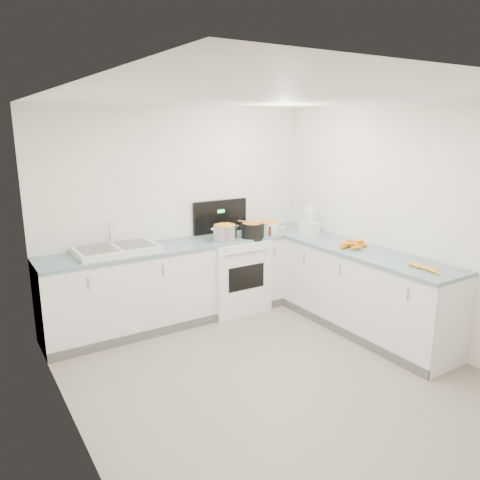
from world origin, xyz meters
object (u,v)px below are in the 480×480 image
stove (232,272)px  steel_pot (225,234)px  mixing_bowl (269,227)px  spice_jar (282,231)px  food_processor (310,222)px  extract_bottle (270,232)px  sink (117,249)px  black_pot (253,231)px

stove → steel_pot: 0.59m
stove → mixing_bowl: stove is taller
stove → spice_jar: size_ratio=16.42×
mixing_bowl → food_processor: food_processor is taller
extract_bottle → mixing_bowl: bearing=57.9°
steel_pot → spice_jar: 0.79m
stove → sink: stove is taller
stove → spice_jar: (0.60, -0.24, 0.51)m
extract_bottle → food_processor: bearing=-20.5°
extract_bottle → spice_jar: extract_bottle is taller
mixing_bowl → spice_jar: mixing_bowl is taller
black_pot → food_processor: 0.76m
stove → mixing_bowl: bearing=-3.4°
sink → spice_jar: (2.05, -0.26, 0.00)m
black_pot → extract_bottle: size_ratio=2.91×
black_pot → food_processor: food_processor is taller
steel_pot → food_processor: food_processor is taller
steel_pot → mixing_bowl: bearing=7.8°
food_processor → spice_jar: bearing=155.5°
sink → extract_bottle: bearing=-6.7°
black_pot → mixing_bowl: size_ratio=1.01×
sink → mixing_bowl: (1.99, -0.05, 0.03)m
mixing_bowl → spice_jar: (0.06, -0.21, -0.02)m
food_processor → sink: bearing=170.3°
mixing_bowl → food_processor: bearing=-43.1°
stove → sink: size_ratio=1.58×
spice_jar → extract_bottle: bearing=167.5°
extract_bottle → food_processor: size_ratio=0.27×
spice_jar → sink: bearing=172.8°
stove → black_pot: (0.20, -0.17, 0.55)m
stove → steel_pot: size_ratio=4.74×
sink → food_processor: 2.41m
mixing_bowl → food_processor: 0.53m
black_pot → spice_jar: 0.41m
steel_pot → black_pot: steel_pot is taller
stove → steel_pot: stove is taller
stove → black_pot: bearing=-41.3°
stove → mixing_bowl: size_ratio=4.90×
sink → steel_pot: (1.27, -0.15, 0.05)m
sink → spice_jar: size_ratio=10.38×
sink → black_pot: bearing=-6.5°
sink → black_pot: size_ratio=3.08×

